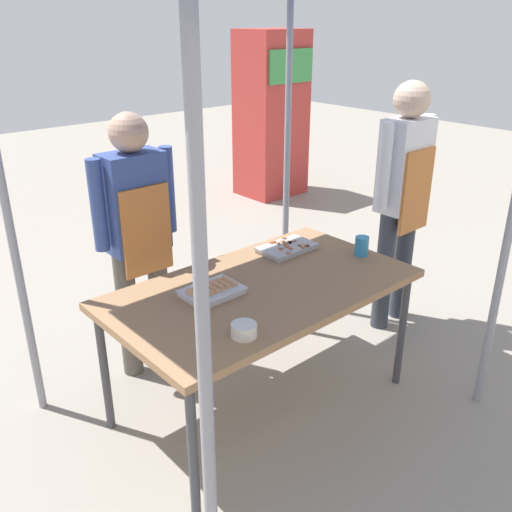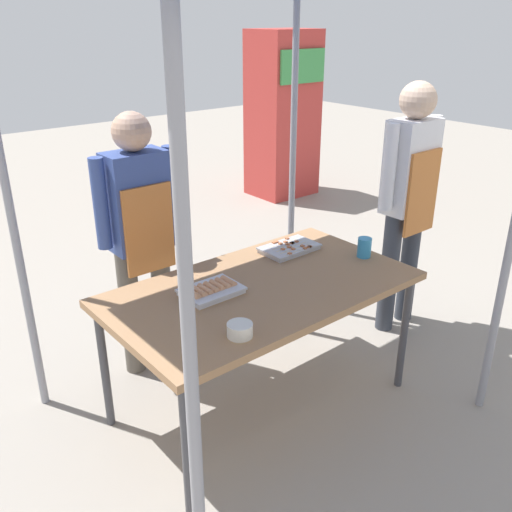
% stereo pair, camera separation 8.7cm
% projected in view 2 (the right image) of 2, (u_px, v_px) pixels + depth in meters
% --- Properties ---
extents(ground_plane, '(18.00, 18.00, 0.00)m').
position_uv_depth(ground_plane, '(262.00, 403.00, 3.18)').
color(ground_plane, gray).
extents(stall_table, '(1.60, 0.90, 0.75)m').
position_uv_depth(stall_table, '(262.00, 294.00, 2.90)').
color(stall_table, '#9E724C').
rests_on(stall_table, ground).
extents(stall_canopy, '(2.10, 1.80, 2.19)m').
position_uv_depth(stall_canopy, '(264.00, 3.00, 2.35)').
color(stall_canopy, gray).
rests_on(stall_canopy, ground).
extents(tray_grilled_sausages, '(0.30, 0.21, 0.05)m').
position_uv_depth(tray_grilled_sausages, '(211.00, 290.00, 2.78)').
color(tray_grilled_sausages, silver).
rests_on(tray_grilled_sausages, stall_table).
extents(tray_meat_skewers, '(0.34, 0.21, 0.04)m').
position_uv_depth(tray_meat_skewers, '(289.00, 248.00, 3.30)').
color(tray_meat_skewers, '#ADADB2').
rests_on(tray_meat_skewers, stall_table).
extents(condiment_bowl, '(0.11, 0.11, 0.06)m').
position_uv_depth(condiment_bowl, '(240.00, 330.00, 2.42)').
color(condiment_bowl, silver).
rests_on(condiment_bowl, stall_table).
extents(drink_cup_near_edge, '(0.08, 0.08, 0.11)m').
position_uv_depth(drink_cup_near_edge, '(364.00, 247.00, 3.20)').
color(drink_cup_near_edge, '#338CBF').
rests_on(drink_cup_near_edge, stall_table).
extents(vendor_woman, '(0.52, 0.23, 1.57)m').
position_uv_depth(vendor_woman, '(140.00, 226.00, 3.18)').
color(vendor_woman, '#595147').
rests_on(vendor_woman, ground).
extents(customer_nearby, '(0.52, 0.23, 1.68)m').
position_uv_depth(customer_nearby, '(409.00, 189.00, 3.61)').
color(customer_nearby, '#333842').
rests_on(customer_nearby, ground).
extents(neighbor_stall_left, '(0.72, 0.63, 1.90)m').
position_uv_depth(neighbor_stall_left, '(283.00, 115.00, 6.55)').
color(neighbor_stall_left, '#BF3833').
rests_on(neighbor_stall_left, ground).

